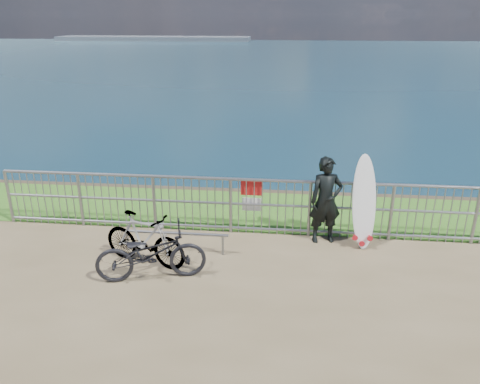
# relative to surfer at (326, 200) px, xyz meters

# --- Properties ---
(grass_strip) EXTENTS (120.00, 120.00, 0.00)m
(grass_strip) POSITION_rel_surfer_xyz_m (-1.28, 1.28, -0.80)
(grass_strip) COLOR #336F1E
(grass_strip) RESTS_ON ground
(seascape) EXTENTS (260.00, 260.00, 5.00)m
(seascape) POSITION_rel_surfer_xyz_m (-45.03, 146.06, -4.85)
(seascape) COLOR brown
(seascape) RESTS_ON ground
(railing) EXTENTS (10.06, 0.10, 1.13)m
(railing) POSITION_rel_surfer_xyz_m (-1.26, 0.18, -0.23)
(railing) COLOR gray
(railing) RESTS_ON ground
(surfer) EXTENTS (0.67, 0.51, 1.63)m
(surfer) POSITION_rel_surfer_xyz_m (0.00, 0.00, 0.00)
(surfer) COLOR black
(surfer) RESTS_ON ground
(surfboard) EXTENTS (0.53, 0.50, 1.72)m
(surfboard) POSITION_rel_surfer_xyz_m (0.66, -0.13, -0.02)
(surfboard) COLOR white
(surfboard) RESTS_ON ground
(bicycle_near) EXTENTS (1.84, 1.05, 0.91)m
(bicycle_near) POSITION_rel_surfer_xyz_m (-2.81, -1.66, -0.36)
(bicycle_near) COLOR black
(bicycle_near) RESTS_ON ground
(bicycle_far) EXTENTS (1.61, 0.89, 0.93)m
(bicycle_far) POSITION_rel_surfer_xyz_m (-3.06, -1.20, -0.35)
(bicycle_far) COLOR black
(bicycle_far) RESTS_ON ground
(bike_rack) EXTENTS (1.93, 0.05, 0.40)m
(bike_rack) POSITION_rel_surfer_xyz_m (-2.67, -0.75, -0.48)
(bike_rack) COLOR gray
(bike_rack) RESTS_ON ground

